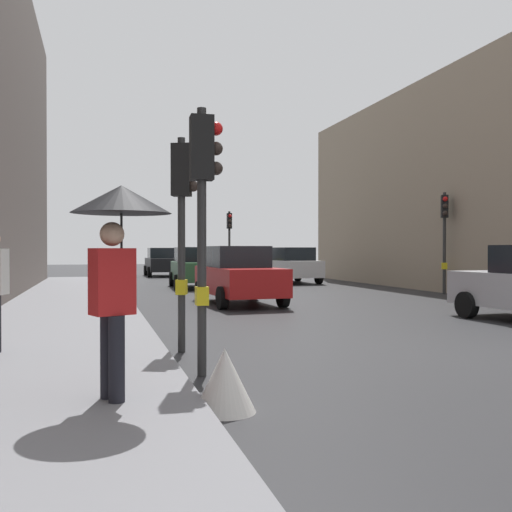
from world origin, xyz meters
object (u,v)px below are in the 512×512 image
(traffic_light_near_left, at_px, (204,191))
(pedestrian_with_umbrella, at_px, (119,231))
(traffic_light_near_right, at_px, (183,204))
(traffic_light_mid_street, at_px, (445,224))
(traffic_light_far_median, at_px, (229,233))
(car_dark_suv, at_px, (162,262))
(car_red_sedan, at_px, (239,275))
(car_white_compact, at_px, (292,265))
(car_green_estate, at_px, (195,267))
(warning_sign_triangle, at_px, (225,380))

(traffic_light_near_left, bearing_deg, pedestrian_with_umbrella, -126.27)
(traffic_light_near_right, relative_size, traffic_light_mid_street, 0.92)
(traffic_light_mid_street, distance_m, traffic_light_near_left, 15.95)
(traffic_light_far_median, distance_m, car_dark_suv, 6.59)
(traffic_light_near_right, height_order, car_red_sedan, traffic_light_near_right)
(traffic_light_far_median, relative_size, pedestrian_with_umbrella, 1.75)
(traffic_light_near_left, distance_m, car_white_compact, 21.65)
(traffic_light_mid_street, distance_m, car_white_compact, 9.27)
(car_green_estate, height_order, car_white_compact, same)
(traffic_light_near_right, xyz_separation_m, traffic_light_near_left, (0.00, -1.85, 0.03))
(traffic_light_near_left, xyz_separation_m, car_red_sedan, (2.83, 9.69, -1.54))
(car_dark_suv, relative_size, car_white_compact, 0.98)
(traffic_light_near_right, relative_size, warning_sign_triangle, 5.32)
(car_dark_suv, height_order, warning_sign_triangle, car_dark_suv)
(traffic_light_mid_street, xyz_separation_m, car_dark_suv, (-8.45, 17.64, -1.73))
(traffic_light_near_left, relative_size, warning_sign_triangle, 5.39)
(traffic_light_mid_street, bearing_deg, warning_sign_triangle, -130.38)
(car_white_compact, relative_size, warning_sign_triangle, 6.58)
(car_red_sedan, xyz_separation_m, pedestrian_with_umbrella, (-3.98, -11.25, 0.96))
(car_white_compact, distance_m, pedestrian_with_umbrella, 23.50)
(pedestrian_with_umbrella, relative_size, warning_sign_triangle, 3.29)
(traffic_light_mid_street, bearing_deg, car_green_estate, 143.39)
(traffic_light_far_median, relative_size, car_green_estate, 0.87)
(traffic_light_near_right, distance_m, car_red_sedan, 8.48)
(car_green_estate, bearing_deg, traffic_light_near_right, -100.14)
(warning_sign_triangle, bearing_deg, traffic_light_mid_street, 49.62)
(traffic_light_mid_street, xyz_separation_m, pedestrian_with_umbrella, (-12.25, -13.00, -0.76))
(traffic_light_near_left, relative_size, car_white_compact, 0.82)
(traffic_light_mid_street, bearing_deg, traffic_light_near_right, -139.20)
(traffic_light_near_left, relative_size, car_dark_suv, 0.83)
(traffic_light_far_median, bearing_deg, warning_sign_triangle, -102.93)
(car_white_compact, bearing_deg, warning_sign_triangle, -110.59)
(traffic_light_far_median, bearing_deg, car_green_estate, -116.04)
(car_green_estate, xyz_separation_m, warning_sign_triangle, (-2.92, -19.35, -0.55))
(car_dark_suv, bearing_deg, traffic_light_near_right, -95.58)
(traffic_light_near_left, relative_size, car_red_sedan, 0.82)
(traffic_light_mid_street, relative_size, car_white_compact, 0.88)
(traffic_light_near_left, relative_size, pedestrian_with_umbrella, 1.64)
(car_red_sedan, xyz_separation_m, car_green_estate, (-0.02, 7.91, 0.00))
(traffic_light_near_right, xyz_separation_m, pedestrian_with_umbrella, (-1.14, -3.40, -0.55))
(car_red_sedan, relative_size, warning_sign_triangle, 6.60)
(car_white_compact, bearing_deg, pedestrian_with_umbrella, -113.13)
(car_red_sedan, height_order, car_dark_suv, same)
(warning_sign_triangle, bearing_deg, car_dark_suv, 84.88)
(car_dark_suv, distance_m, warning_sign_triangle, 30.95)
(car_red_sedan, height_order, warning_sign_triangle, car_red_sedan)
(traffic_light_far_median, relative_size, warning_sign_triangle, 5.75)
(traffic_light_far_median, relative_size, traffic_light_near_right, 1.08)
(traffic_light_near_right, height_order, pedestrian_with_umbrella, traffic_light_near_right)
(pedestrian_with_umbrella, bearing_deg, car_white_compact, 66.87)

